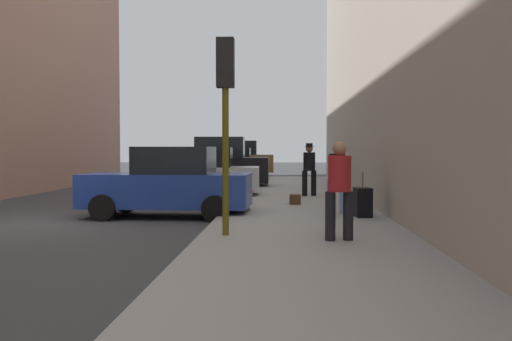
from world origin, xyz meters
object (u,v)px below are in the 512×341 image
object	(u,v)px
pedestrian_in_jeans	(337,175)
pedestrian_in_red_jacket	(339,185)
pedestrian_with_fedora	(309,167)
parked_silver_sedan	(200,174)
duffel_bag	(295,199)
parked_bronze_suv	(238,160)
parked_black_suv	(217,165)
parked_blue_sedan	(169,184)
fire_hydrant	(246,191)
rolling_suitcase	(363,202)
parked_dark_green_sedan	(230,165)
traffic_light	(225,93)

from	to	relation	value
pedestrian_in_jeans	pedestrian_in_red_jacket	distance (m)	4.19
pedestrian_in_jeans	pedestrian_with_fedora	size ratio (longest dim) A/B	0.96
parked_silver_sedan	duffel_bag	world-z (taller)	parked_silver_sedan
parked_silver_sedan	parked_bronze_suv	xyz separation A→B (m)	(-0.00, 16.26, 0.18)
pedestrian_with_fedora	parked_bronze_suv	bearing A→B (deg)	102.71
parked_silver_sedan	pedestrian_with_fedora	bearing A→B (deg)	-7.19
parked_black_suv	parked_bronze_suv	bearing A→B (deg)	90.00
parked_silver_sedan	parked_blue_sedan	bearing A→B (deg)	-90.00
parked_black_suv	parked_bronze_suv	size ratio (longest dim) A/B	1.00
pedestrian_in_red_jacket	pedestrian_in_jeans	bearing A→B (deg)	85.28
parked_blue_sedan	fire_hydrant	size ratio (longest dim) A/B	6.04
parked_silver_sedan	parked_black_suv	world-z (taller)	parked_black_suv
fire_hydrant	rolling_suitcase	distance (m)	4.54
pedestrian_in_red_jacket	parked_dark_green_sedan	bearing A→B (deg)	100.61
parked_blue_sedan	parked_silver_sedan	xyz separation A→B (m)	(-0.00, 5.41, 0.00)
parked_bronze_suv	traffic_light	xyz separation A→B (m)	(1.85, -25.60, 1.73)
parked_blue_sedan	parked_dark_green_sedan	xyz separation A→B (m)	(0.00, 16.27, 0.00)
pedestrian_in_jeans	pedestrian_with_fedora	bearing A→B (deg)	94.95
traffic_light	pedestrian_with_fedora	world-z (taller)	traffic_light
parked_bronze_suv	pedestrian_in_red_jacket	size ratio (longest dim) A/B	2.71
parked_silver_sedan	parked_bronze_suv	size ratio (longest dim) A/B	0.92
traffic_light	rolling_suitcase	distance (m)	4.75
parked_silver_sedan	parked_black_suv	distance (m)	4.92
parked_blue_sedan	traffic_light	xyz separation A→B (m)	(1.85, -3.94, 1.91)
fire_hydrant	parked_silver_sedan	bearing A→B (deg)	121.79
parked_blue_sedan	parked_dark_green_sedan	world-z (taller)	same
fire_hydrant	rolling_suitcase	bearing A→B (deg)	-49.37
rolling_suitcase	duffel_bag	world-z (taller)	rolling_suitcase
parked_bronze_suv	rolling_suitcase	world-z (taller)	parked_bronze_suv
parked_silver_sedan	parked_bronze_suv	world-z (taller)	parked_bronze_suv
pedestrian_in_red_jacket	rolling_suitcase	size ratio (longest dim) A/B	1.64
pedestrian_in_red_jacket	parked_blue_sedan	bearing A→B (deg)	131.10
parked_bronze_suv	pedestrian_in_jeans	size ratio (longest dim) A/B	2.71
pedestrian_in_jeans	parked_dark_green_sedan	bearing A→B (deg)	104.32
traffic_light	duffel_bag	bearing A→B (deg)	76.85
fire_hydrant	pedestrian_in_red_jacket	distance (m)	7.27
parked_silver_sedan	duffel_bag	xyz separation A→B (m)	(3.24, -3.40, -0.56)
rolling_suitcase	pedestrian_in_red_jacket	bearing A→B (deg)	-104.15
parked_dark_green_sedan	pedestrian_in_red_jacket	size ratio (longest dim) A/B	2.47
parked_blue_sedan	parked_dark_green_sedan	distance (m)	16.27
rolling_suitcase	parked_blue_sedan	bearing A→B (deg)	168.69
parked_dark_green_sedan	traffic_light	world-z (taller)	traffic_light
parked_bronze_suv	pedestrian_in_jeans	xyz separation A→B (m)	(4.22, -21.94, 0.07)
parked_bronze_suv	fire_hydrant	size ratio (longest dim) A/B	6.59
parked_silver_sedan	parked_dark_green_sedan	distance (m)	10.87
parked_silver_sedan	pedestrian_in_jeans	distance (m)	7.08
duffel_bag	parked_bronze_suv	bearing A→B (deg)	99.36
pedestrian_in_red_jacket	rolling_suitcase	bearing A→B (deg)	75.85
pedestrian_with_fedora	duffel_bag	xyz separation A→B (m)	(-0.53, -2.93, -0.85)
parked_black_suv	parked_bronze_suv	world-z (taller)	same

